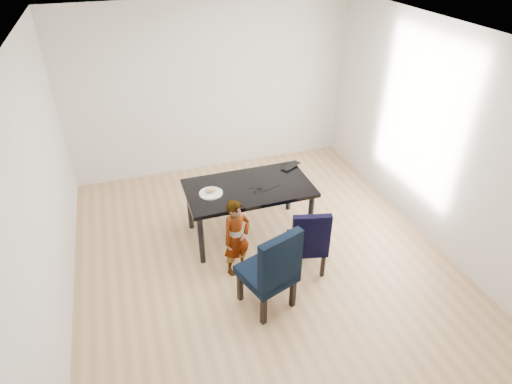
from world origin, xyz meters
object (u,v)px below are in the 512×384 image
object	(u,v)px
dining_table	(249,211)
plate	(211,193)
chair_left	(267,267)
laptop	(288,165)
chair_right	(307,238)
child	(237,238)

from	to	relation	value
dining_table	plate	bearing A→B (deg)	-178.10
chair_left	plate	world-z (taller)	chair_left
plate	laptop	world-z (taller)	laptop
chair_left	chair_right	distance (m)	0.77
dining_table	laptop	distance (m)	0.85
child	laptop	bearing A→B (deg)	24.61
child	plate	bearing A→B (deg)	83.30
chair_right	laptop	size ratio (longest dim) A/B	2.89
child	plate	xyz separation A→B (m)	(-0.14, 0.63, 0.26)
dining_table	plate	xyz separation A→B (m)	(-0.49, -0.02, 0.38)
chair_left	child	xyz separation A→B (m)	(-0.16, 0.59, -0.03)
chair_right	dining_table	bearing A→B (deg)	132.37
chair_left	plate	bearing A→B (deg)	84.86
dining_table	laptop	size ratio (longest dim) A/B	5.16
child	plate	world-z (taller)	child
plate	laptop	distance (m)	1.23
plate	laptop	bearing A→B (deg)	17.04
child	chair_left	bearing A→B (deg)	-94.57
dining_table	chair_right	distance (m)	0.96
chair_left	child	distance (m)	0.61
chair_left	chair_right	bearing A→B (deg)	12.76
chair_right	laptop	world-z (taller)	chair_right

